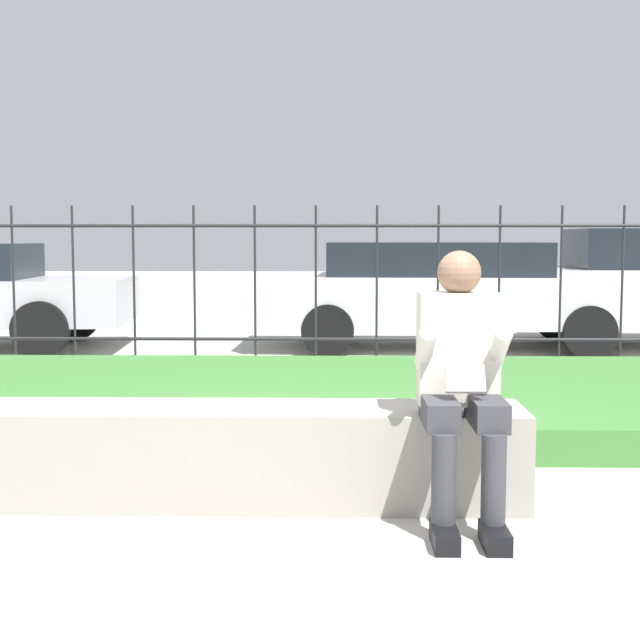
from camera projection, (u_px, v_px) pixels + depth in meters
name	position (u px, v px, depth m)	size (l,w,h in m)	color
ground_plane	(296.00, 501.00, 4.57)	(60.00, 60.00, 0.00)	#B2AFA8
stone_bench	(250.00, 459.00, 4.56)	(2.80, 0.53, 0.49)	gray
person_seated_reader	(461.00, 374.00, 4.19)	(0.42, 0.73, 1.29)	black
grass_berm	(310.00, 398.00, 6.88)	(8.66, 3.25, 0.22)	#3D7533
iron_fence	(316.00, 286.00, 8.84)	(6.66, 0.03, 1.66)	#232326
car_parked_center	(448.00, 291.00, 10.73)	(4.75, 1.96, 1.29)	silver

